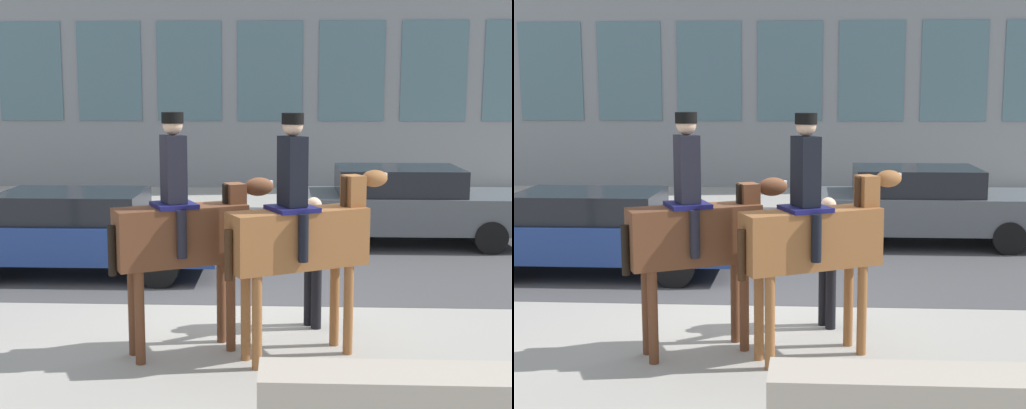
% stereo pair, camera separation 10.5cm
% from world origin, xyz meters
% --- Properties ---
extents(ground_plane, '(80.00, 80.00, 0.00)m').
position_xyz_m(ground_plane, '(0.00, 0.00, 0.00)').
color(ground_plane, '#9E9B93').
extents(road_surface, '(19.54, 8.50, 0.01)m').
position_xyz_m(road_surface, '(0.00, 4.75, 0.00)').
color(road_surface, '#444447').
rests_on(road_surface, ground_plane).
extents(mounted_horse_lead, '(1.81, 1.09, 2.73)m').
position_xyz_m(mounted_horse_lead, '(-0.61, -1.30, 1.43)').
color(mounted_horse_lead, '#59331E').
rests_on(mounted_horse_lead, ground_plane).
extents(mounted_horse_companion, '(1.86, 1.14, 2.72)m').
position_xyz_m(mounted_horse_companion, '(0.70, -1.37, 1.42)').
color(mounted_horse_companion, brown).
rests_on(mounted_horse_companion, ground_plane).
extents(pedestrian_bystander, '(0.71, 0.78, 1.66)m').
position_xyz_m(pedestrian_bystander, '(0.87, -0.35, 0.98)').
color(pedestrian_bystander, black).
rests_on(pedestrian_bystander, ground_plane).
extents(street_car_near_lane, '(4.55, 1.81, 1.35)m').
position_xyz_m(street_car_near_lane, '(-2.84, 2.19, 0.72)').
color(street_car_near_lane, navy).
rests_on(street_car_near_lane, ground_plane).
extents(street_car_far_lane, '(4.72, 2.02, 1.50)m').
position_xyz_m(street_car_far_lane, '(2.79, 4.83, 0.77)').
color(street_car_far_lane, '#51565B').
rests_on(street_car_far_lane, ground_plane).
extents(planter_ledge, '(2.67, 0.56, 0.64)m').
position_xyz_m(planter_ledge, '(1.65, -3.36, 0.32)').
color(planter_ledge, '#ADA393').
rests_on(planter_ledge, ground_plane).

